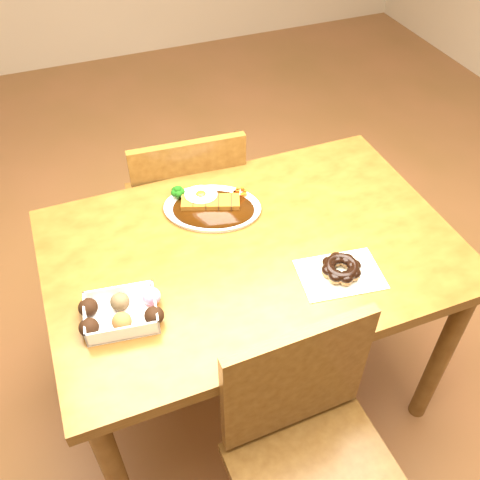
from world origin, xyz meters
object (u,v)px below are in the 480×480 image
object	(u,v)px
katsu_curry_plate	(211,205)
chair_far	(186,210)
chair_near	(312,459)
table	(252,269)
donut_box	(121,312)
pon_de_ring	(341,269)

from	to	relation	value
katsu_curry_plate	chair_far	bearing A→B (deg)	89.66
chair_near	katsu_curry_plate	xyz separation A→B (m)	(-0.02, 0.74, 0.29)
table	donut_box	xyz separation A→B (m)	(-0.41, -0.12, 0.12)
donut_box	chair_near	bearing A→B (deg)	-48.02
table	katsu_curry_plate	world-z (taller)	katsu_curry_plate
chair_far	donut_box	distance (m)	0.81
katsu_curry_plate	pon_de_ring	world-z (taller)	katsu_curry_plate
table	chair_far	world-z (taller)	chair_far
donut_box	chair_far	bearing A→B (deg)	61.62
chair_far	katsu_curry_plate	world-z (taller)	chair_far
table	chair_near	distance (m)	0.56
donut_box	pon_de_ring	size ratio (longest dim) A/B	0.88
chair_far	chair_near	bearing A→B (deg)	95.05
donut_box	pon_de_ring	world-z (taller)	donut_box
katsu_curry_plate	donut_box	xyz separation A→B (m)	(-0.35, -0.33, 0.01)
pon_de_ring	chair_near	bearing A→B (deg)	-123.94
chair_near	donut_box	bearing A→B (deg)	130.42
katsu_curry_plate	donut_box	world-z (taller)	katsu_curry_plate
pon_de_ring	chair_far	bearing A→B (deg)	108.50
pon_de_ring	table	bearing A→B (deg)	133.73
katsu_curry_plate	pon_de_ring	bearing A→B (deg)	-58.15
pon_de_ring	donut_box	bearing A→B (deg)	173.37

